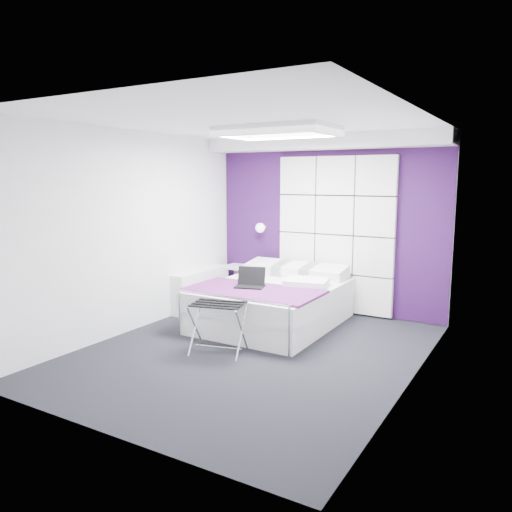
{
  "coord_description": "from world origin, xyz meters",
  "views": [
    {
      "loc": [
        2.85,
        -4.77,
        1.99
      ],
      "look_at": [
        -0.15,
        0.35,
        1.07
      ],
      "focal_mm": 35.0,
      "sensor_mm": 36.0,
      "label": 1
    }
  ],
  "objects_px": {
    "wall_lamp": "(261,228)",
    "laptop": "(252,282)",
    "luggage_rack": "(218,328)",
    "bed": "(273,302)",
    "radiator": "(201,289)",
    "nightstand": "(240,267)"
  },
  "relations": [
    {
      "from": "bed",
      "to": "laptop",
      "type": "bearing_deg",
      "value": -105.51
    },
    {
      "from": "luggage_rack",
      "to": "laptop",
      "type": "bearing_deg",
      "value": 82.61
    },
    {
      "from": "luggage_rack",
      "to": "radiator",
      "type": "bearing_deg",
      "value": 118.0
    },
    {
      "from": "wall_lamp",
      "to": "bed",
      "type": "xyz_separation_m",
      "value": [
        0.72,
        -0.96,
        -0.91
      ]
    },
    {
      "from": "radiator",
      "to": "bed",
      "type": "relative_size",
      "value": 0.58
    },
    {
      "from": "laptop",
      "to": "bed",
      "type": "bearing_deg",
      "value": 58.38
    },
    {
      "from": "luggage_rack",
      "to": "laptop",
      "type": "relative_size",
      "value": 1.62
    },
    {
      "from": "bed",
      "to": "wall_lamp",
      "type": "bearing_deg",
      "value": 127.11
    },
    {
      "from": "nightstand",
      "to": "wall_lamp",
      "type": "bearing_deg",
      "value": 6.12
    },
    {
      "from": "radiator",
      "to": "luggage_rack",
      "type": "bearing_deg",
      "value": -47.9
    },
    {
      "from": "wall_lamp",
      "to": "luggage_rack",
      "type": "xyz_separation_m",
      "value": [
        0.73,
        -2.27,
        -0.93
      ]
    },
    {
      "from": "laptop",
      "to": "luggage_rack",
      "type": "bearing_deg",
      "value": -99.4
    },
    {
      "from": "bed",
      "to": "laptop",
      "type": "relative_size",
      "value": 5.7
    },
    {
      "from": "wall_lamp",
      "to": "laptop",
      "type": "xyz_separation_m",
      "value": [
        0.62,
        -1.34,
        -0.57
      ]
    },
    {
      "from": "wall_lamp",
      "to": "luggage_rack",
      "type": "bearing_deg",
      "value": -72.25
    },
    {
      "from": "nightstand",
      "to": "luggage_rack",
      "type": "height_order",
      "value": "nightstand"
    },
    {
      "from": "wall_lamp",
      "to": "bed",
      "type": "distance_m",
      "value": 1.51
    },
    {
      "from": "wall_lamp",
      "to": "luggage_rack",
      "type": "relative_size",
      "value": 0.25
    },
    {
      "from": "bed",
      "to": "luggage_rack",
      "type": "bearing_deg",
      "value": -89.83
    },
    {
      "from": "radiator",
      "to": "laptop",
      "type": "relative_size",
      "value": 3.29
    },
    {
      "from": "wall_lamp",
      "to": "radiator",
      "type": "distance_m",
      "value": 1.35
    },
    {
      "from": "bed",
      "to": "nightstand",
      "type": "xyz_separation_m",
      "value": [
        -1.1,
        0.92,
        0.25
      ]
    }
  ]
}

